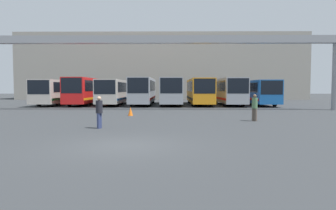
# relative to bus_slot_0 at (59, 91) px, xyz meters

# --- Properties ---
(ground_plane) EXTENTS (200.00, 200.00, 0.00)m
(ground_plane) POSITION_rel_bus_slot_0_xyz_m (12.38, -26.80, -1.76)
(ground_plane) COLOR #2D3033
(building_backdrop) EXTENTS (53.18, 12.00, 12.12)m
(building_backdrop) POSITION_rel_bus_slot_0_xyz_m (12.38, 22.03, 4.30)
(building_backdrop) COLOR gray
(building_backdrop) RESTS_ON ground
(overhead_gantry) EXTENTS (35.39, 0.80, 7.05)m
(overhead_gantry) POSITION_rel_bus_slot_0_xyz_m (12.38, -8.86, 4.27)
(overhead_gantry) COLOR gray
(overhead_gantry) RESTS_ON ground
(bus_slot_0) EXTENTS (2.58, 11.85, 3.05)m
(bus_slot_0) POSITION_rel_bus_slot_0_xyz_m (0.00, 0.00, 0.00)
(bus_slot_0) COLOR beige
(bus_slot_0) RESTS_ON ground
(bus_slot_1) EXTENTS (2.46, 10.59, 3.29)m
(bus_slot_1) POSITION_rel_bus_slot_0_xyz_m (3.54, -0.63, 0.13)
(bus_slot_1) COLOR red
(bus_slot_1) RESTS_ON ground
(bus_slot_2) EXTENTS (2.52, 12.06, 3.06)m
(bus_slot_2) POSITION_rel_bus_slot_0_xyz_m (7.07, 0.10, 0.01)
(bus_slot_2) COLOR beige
(bus_slot_2) RESTS_ON ground
(bus_slot_3) EXTENTS (2.47, 11.93, 3.30)m
(bus_slot_3) POSITION_rel_bus_slot_0_xyz_m (10.61, 0.04, 0.14)
(bus_slot_3) COLOR #999EA5
(bus_slot_3) RESTS_ON ground
(bus_slot_4) EXTENTS (2.58, 11.89, 3.28)m
(bus_slot_4) POSITION_rel_bus_slot_0_xyz_m (14.14, 0.02, 0.12)
(bus_slot_4) COLOR #999EA5
(bus_slot_4) RESTS_ON ground
(bus_slot_5) EXTENTS (2.51, 12.34, 3.20)m
(bus_slot_5) POSITION_rel_bus_slot_0_xyz_m (17.68, 0.24, 0.08)
(bus_slot_5) COLOR orange
(bus_slot_5) RESTS_ON ground
(bus_slot_6) EXTENTS (2.49, 10.73, 3.24)m
(bus_slot_6) POSITION_rel_bus_slot_0_xyz_m (21.22, -0.56, 0.10)
(bus_slot_6) COLOR #999EA5
(bus_slot_6) RESTS_ON ground
(bus_slot_7) EXTENTS (2.56, 10.22, 2.99)m
(bus_slot_7) POSITION_rel_bus_slot_0_xyz_m (24.75, -0.82, -0.03)
(bus_slot_7) COLOR #1959A5
(bus_slot_7) RESTS_ON ground
(pedestrian_mid_left) EXTENTS (0.35, 0.35, 1.67)m
(pedestrian_mid_left) POSITION_rel_bus_slot_0_xyz_m (10.38, -22.09, -0.88)
(pedestrian_mid_left) COLOR navy
(pedestrian_mid_left) RESTS_ON ground
(pedestrian_near_center) EXTENTS (0.35, 0.35, 1.70)m
(pedestrian_near_center) POSITION_rel_bus_slot_0_xyz_m (19.44, -18.54, -0.86)
(pedestrian_near_center) COLOR brown
(pedestrian_near_center) RESTS_ON ground
(traffic_cone) EXTENTS (0.37, 0.37, 0.66)m
(traffic_cone) POSITION_rel_bus_slot_0_xyz_m (11.03, -14.95, -1.43)
(traffic_cone) COLOR orange
(traffic_cone) RESTS_ON ground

